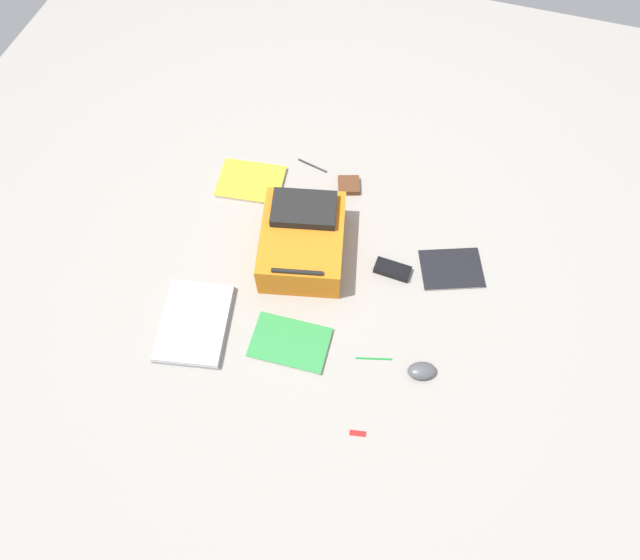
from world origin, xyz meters
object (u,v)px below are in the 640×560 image
at_px(power_brick, 392,270).
at_px(usb_stick, 358,433).
at_px(book_comic, 251,182).
at_px(pen_blue, 374,358).
at_px(laptop, 194,323).
at_px(earbud_pouch, 349,185).
at_px(pen_black, 313,165).
at_px(computer_mouse, 422,371).
at_px(backpack, 303,240).
at_px(book_manual, 290,343).
at_px(book_blue, 451,269).

relative_size(power_brick, usb_stick, 2.52).
distance_m(book_comic, pen_blue, 0.94).
height_order(laptop, power_brick, laptop).
relative_size(power_brick, earbud_pouch, 1.55).
height_order(pen_black, pen_blue, pen_black).
distance_m(laptop, pen_blue, 0.67).
bearing_deg(pen_black, book_comic, 126.65).
bearing_deg(power_brick, computer_mouse, -152.59).
bearing_deg(laptop, book_comic, 2.48).
distance_m(backpack, book_manual, 0.41).
xyz_separation_m(book_comic, power_brick, (-0.25, -0.68, 0.01)).
relative_size(book_comic, computer_mouse, 2.88).
bearing_deg(backpack, book_blue, -81.58).
bearing_deg(earbud_pouch, laptop, 154.36).
distance_m(book_comic, power_brick, 0.72).
relative_size(laptop, book_manual, 1.29).
xyz_separation_m(laptop, pen_black, (0.85, -0.20, -0.01)).
relative_size(backpack, book_comic, 1.53).
xyz_separation_m(laptop, computer_mouse, (0.06, -0.85, 0.01)).
bearing_deg(usb_stick, pen_black, 24.62).
height_order(laptop, pen_blue, laptop).
relative_size(backpack, book_manual, 1.58).
bearing_deg(usb_stick, pen_blue, 2.76).
bearing_deg(book_manual, laptop, 94.79).
bearing_deg(book_comic, earbud_pouch, -76.17).
relative_size(backpack, pen_black, 3.15).
bearing_deg(backpack, computer_mouse, -123.17).
bearing_deg(power_brick, book_comic, 69.78).
height_order(laptop, earbud_pouch, laptop).
xyz_separation_m(laptop, usb_stick, (-0.21, -0.68, -0.01)).
distance_m(backpack, usb_stick, 0.76).
relative_size(backpack, book_blue, 1.58).
xyz_separation_m(laptop, pen_blue, (0.06, -0.67, -0.01)).
height_order(book_comic, computer_mouse, computer_mouse).
distance_m(computer_mouse, usb_stick, 0.32).
distance_m(book_blue, pen_black, 0.76).
height_order(backpack, earbud_pouch, backpack).
bearing_deg(backpack, earbud_pouch, -13.79).
bearing_deg(power_brick, book_manual, 144.58).
bearing_deg(power_brick, pen_blue, -176.81).
height_order(pen_black, usb_stick, pen_black).
bearing_deg(book_blue, usb_stick, 165.60).
distance_m(book_manual, book_blue, 0.70).
relative_size(book_blue, usb_stick, 5.14).
distance_m(computer_mouse, pen_blue, 0.18).
distance_m(backpack, earbud_pouch, 0.38).
height_order(backpack, book_blue, backpack).
height_order(book_comic, book_manual, book_comic).
relative_size(power_brick, pen_black, 0.97).
bearing_deg(book_manual, usb_stick, -127.27).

